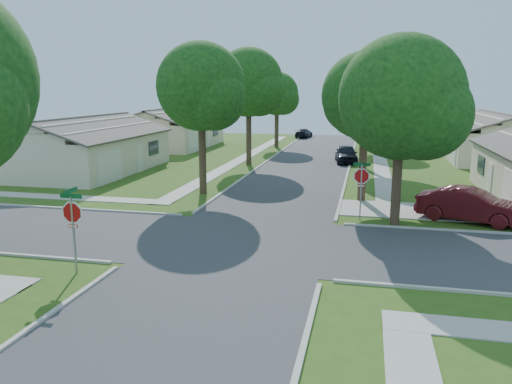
{
  "coord_description": "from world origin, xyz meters",
  "views": [
    {
      "loc": [
        4.87,
        -19.23,
        6.23
      ],
      "look_at": [
        0.02,
        2.57,
        1.6
      ],
      "focal_mm": 35.0,
      "sensor_mm": 36.0,
      "label": 1
    }
  ],
  "objects_px": {
    "house_nw_near": "(87,152)",
    "car_driveway": "(471,205)",
    "house_nw_far": "(171,133)",
    "tree_w_near": "(202,91)",
    "car_curb_west": "(304,133)",
    "stop_sign_sw": "(72,216)",
    "stop_sign_ne": "(361,179)",
    "tree_e_far": "(368,91)",
    "tree_e_near": "(366,100)",
    "tree_w_mid": "(249,86)",
    "tree_e_mid": "(368,89)",
    "tree_ne_corner": "(403,103)",
    "tree_w_far": "(277,96)",
    "house_ne_far": "(494,142)",
    "car_curb_east": "(346,154)"
  },
  "relations": [
    {
      "from": "house_ne_far",
      "to": "stop_sign_sw",
      "type": "bearing_deg",
      "value": -121.55
    },
    {
      "from": "tree_e_mid",
      "to": "house_nw_far",
      "type": "height_order",
      "value": "tree_e_mid"
    },
    {
      "from": "tree_e_mid",
      "to": "tree_w_near",
      "type": "relative_size",
      "value": 1.03
    },
    {
      "from": "tree_e_far",
      "to": "house_nw_near",
      "type": "height_order",
      "value": "tree_e_far"
    },
    {
      "from": "tree_w_mid",
      "to": "car_curb_east",
      "type": "relative_size",
      "value": 2.17
    },
    {
      "from": "house_nw_near",
      "to": "car_driveway",
      "type": "bearing_deg",
      "value": -20.19
    },
    {
      "from": "house_ne_far",
      "to": "house_nw_far",
      "type": "height_order",
      "value": "same"
    },
    {
      "from": "house_nw_far",
      "to": "car_driveway",
      "type": "bearing_deg",
      "value": -45.74
    },
    {
      "from": "tree_w_far",
      "to": "stop_sign_sw",
      "type": "bearing_deg",
      "value": -90.07
    },
    {
      "from": "house_nw_far",
      "to": "tree_w_near",
      "type": "bearing_deg",
      "value": -63.73
    },
    {
      "from": "tree_w_mid",
      "to": "car_curb_west",
      "type": "bearing_deg",
      "value": 86.65
    },
    {
      "from": "tree_e_mid",
      "to": "car_driveway",
      "type": "xyz_separation_m",
      "value": [
        5.07,
        -15.51,
        -5.45
      ]
    },
    {
      "from": "stop_sign_sw",
      "to": "house_ne_far",
      "type": "bearing_deg",
      "value": 58.45
    },
    {
      "from": "stop_sign_ne",
      "to": "tree_w_near",
      "type": "bearing_deg",
      "value": 155.26
    },
    {
      "from": "tree_e_mid",
      "to": "tree_ne_corner",
      "type": "distance_m",
      "value": 16.89
    },
    {
      "from": "stop_sign_sw",
      "to": "car_curb_east",
      "type": "distance_m",
      "value": 29.82
    },
    {
      "from": "tree_ne_corner",
      "to": "house_nw_near",
      "type": "xyz_separation_m",
      "value": [
        -22.35,
        10.79,
        -4.08
      ]
    },
    {
      "from": "house_nw_near",
      "to": "house_nw_far",
      "type": "bearing_deg",
      "value": 90.0
    },
    {
      "from": "car_curb_west",
      "to": "stop_sign_sw",
      "type": "bearing_deg",
      "value": 95.13
    },
    {
      "from": "tree_e_mid",
      "to": "tree_w_near",
      "type": "distance_m",
      "value": 15.25
    },
    {
      "from": "stop_sign_sw",
      "to": "car_curb_west",
      "type": "height_order",
      "value": "stop_sign_sw"
    },
    {
      "from": "stop_sign_sw",
      "to": "tree_w_far",
      "type": "bearing_deg",
      "value": 89.93
    },
    {
      "from": "tree_e_near",
      "to": "house_nw_far",
      "type": "relative_size",
      "value": 0.61
    },
    {
      "from": "tree_w_far",
      "to": "house_ne_far",
      "type": "distance_m",
      "value": 21.61
    },
    {
      "from": "house_nw_near",
      "to": "tree_w_mid",
      "type": "bearing_deg",
      "value": 27.9
    },
    {
      "from": "tree_e_mid",
      "to": "stop_sign_ne",
      "type": "bearing_deg",
      "value": -90.2
    },
    {
      "from": "car_driveway",
      "to": "tree_e_far",
      "type": "bearing_deg",
      "value": 31.74
    },
    {
      "from": "tree_e_mid",
      "to": "tree_w_far",
      "type": "height_order",
      "value": "tree_e_mid"
    },
    {
      "from": "tree_e_mid",
      "to": "house_nw_far",
      "type": "bearing_deg",
      "value": 152.09
    },
    {
      "from": "house_nw_near",
      "to": "car_driveway",
      "type": "distance_m",
      "value": 27.52
    },
    {
      "from": "stop_sign_ne",
      "to": "tree_w_near",
      "type": "height_order",
      "value": "tree_w_near"
    },
    {
      "from": "house_ne_far",
      "to": "house_nw_far",
      "type": "relative_size",
      "value": 1.0
    },
    {
      "from": "tree_e_far",
      "to": "house_nw_near",
      "type": "bearing_deg",
      "value": -137.5
    },
    {
      "from": "tree_w_far",
      "to": "house_nw_near",
      "type": "height_order",
      "value": "tree_w_far"
    },
    {
      "from": "stop_sign_ne",
      "to": "tree_e_near",
      "type": "distance_m",
      "value": 5.62
    },
    {
      "from": "tree_e_near",
      "to": "tree_w_mid",
      "type": "distance_m",
      "value": 15.26
    },
    {
      "from": "stop_sign_sw",
      "to": "car_driveway",
      "type": "relative_size",
      "value": 0.61
    },
    {
      "from": "house_nw_far",
      "to": "car_driveway",
      "type": "relative_size",
      "value": 2.78
    },
    {
      "from": "tree_w_mid",
      "to": "house_ne_far",
      "type": "relative_size",
      "value": 0.7
    },
    {
      "from": "stop_sign_sw",
      "to": "stop_sign_ne",
      "type": "relative_size",
      "value": 1.0
    },
    {
      "from": "tree_e_near",
      "to": "car_driveway",
      "type": "xyz_separation_m",
      "value": [
        5.08,
        -3.51,
        -4.84
      ]
    },
    {
      "from": "stop_sign_ne",
      "to": "tree_e_far",
      "type": "xyz_separation_m",
      "value": [
        0.05,
        29.31,
        3.95
      ]
    },
    {
      "from": "stop_sign_sw",
      "to": "car_driveway",
      "type": "xyz_separation_m",
      "value": [
        14.53,
        10.2,
        -1.23
      ]
    },
    {
      "from": "tree_e_far",
      "to": "house_nw_near",
      "type": "relative_size",
      "value": 0.64
    },
    {
      "from": "tree_w_mid",
      "to": "car_driveway",
      "type": "xyz_separation_m",
      "value": [
        14.47,
        -15.51,
        -5.68
      ]
    },
    {
      "from": "car_curb_west",
      "to": "tree_w_mid",
      "type": "bearing_deg",
      "value": 93.49
    },
    {
      "from": "tree_w_far",
      "to": "car_curb_west",
      "type": "xyz_separation_m",
      "value": [
        1.45,
        11.62,
        -4.92
      ]
    },
    {
      "from": "tree_e_near",
      "to": "car_curb_west",
      "type": "xyz_separation_m",
      "value": [
        -7.95,
        36.62,
        -5.06
      ]
    },
    {
      "from": "tree_w_near",
      "to": "tree_e_near",
      "type": "bearing_deg",
      "value": -0.0
    },
    {
      "from": "tree_e_mid",
      "to": "tree_ne_corner",
      "type": "relative_size",
      "value": 1.06
    }
  ]
}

